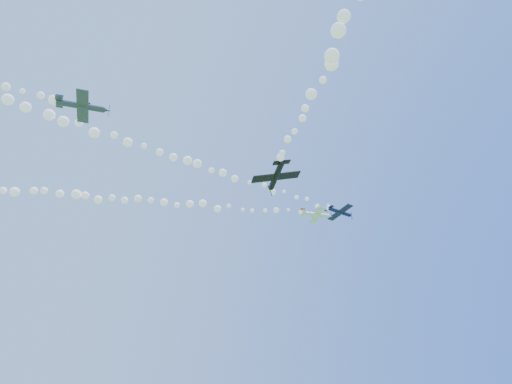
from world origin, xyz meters
name	(u,v)px	position (x,y,z in m)	size (l,w,h in m)	color
plane_white	(316,215)	(19.65, -0.79, 48.32)	(6.35, 6.69, 2.14)	white
smoke_trail_white	(100,197)	(-19.06, 11.78, 48.02)	(73.92, 25.58, 2.75)	white
plane_navy	(340,212)	(27.12, 1.11, 52.37)	(6.67, 6.99, 2.01)	#0E163E
smoke_trail_navy	(128,142)	(-17.63, -0.42, 52.17)	(85.52, 5.28, 2.65)	white
plane_grey	(83,106)	(-25.31, -10.53, 47.01)	(7.44, 7.71, 2.24)	#343C4C
plane_black	(276,176)	(1.14, -17.55, 39.09)	(6.97, 6.83, 2.53)	black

